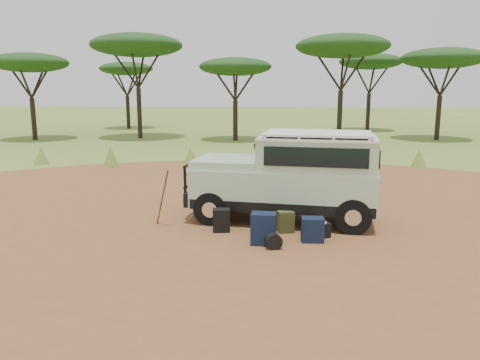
# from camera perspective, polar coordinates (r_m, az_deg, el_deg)

# --- Properties ---
(ground) EXTENTS (140.00, 140.00, 0.00)m
(ground) POSITION_cam_1_polar(r_m,az_deg,el_deg) (9.84, 1.26, -6.72)
(ground) COLOR olive
(ground) RESTS_ON ground
(dirt_clearing) EXTENTS (23.00, 23.00, 0.01)m
(dirt_clearing) POSITION_cam_1_polar(r_m,az_deg,el_deg) (9.84, 1.26, -6.70)
(dirt_clearing) COLOR brown
(dirt_clearing) RESTS_ON ground
(grass_fringe) EXTENTS (36.60, 1.60, 0.90)m
(grass_fringe) POSITION_cam_1_polar(r_m,az_deg,el_deg) (18.22, 3.30, 2.82)
(grass_fringe) COLOR olive
(grass_fringe) RESTS_ON ground
(acacia_treeline) EXTENTS (46.70, 13.20, 6.26)m
(acacia_treeline) POSITION_cam_1_polar(r_m,az_deg,el_deg) (29.23, 5.29, 14.66)
(acacia_treeline) COLOR black
(acacia_treeline) RESTS_ON ground
(safari_vehicle) EXTENTS (4.42, 2.21, 2.06)m
(safari_vehicle) POSITION_cam_1_polar(r_m,az_deg,el_deg) (10.72, 6.17, 0.19)
(safari_vehicle) COLOR #A1BCA1
(safari_vehicle) RESTS_ON ground
(walking_staff) EXTENTS (0.41, 0.37, 1.30)m
(walking_staff) POSITION_cam_1_polar(r_m,az_deg,el_deg) (10.43, -9.44, -2.15)
(walking_staff) COLOR brown
(walking_staff) RESTS_ON ground
(backpack_black) EXTENTS (0.40, 0.32, 0.50)m
(backpack_black) POSITION_cam_1_polar(r_m,az_deg,el_deg) (10.01, -2.30, -4.94)
(backpack_black) COLOR black
(backpack_black) RESTS_ON ground
(backpack_navy) EXTENTS (0.50, 0.37, 0.63)m
(backpack_navy) POSITION_cam_1_polar(r_m,az_deg,el_deg) (9.20, 2.89, -5.96)
(backpack_navy) COLOR #101D35
(backpack_navy) RESTS_ON ground
(backpack_olive) EXTENTS (0.38, 0.32, 0.46)m
(backpack_olive) POSITION_cam_1_polar(r_m,az_deg,el_deg) (9.99, 5.60, -5.11)
(backpack_olive) COLOR #3C4721
(backpack_olive) RESTS_ON ground
(duffel_navy) EXTENTS (0.45, 0.35, 0.49)m
(duffel_navy) POSITION_cam_1_polar(r_m,az_deg,el_deg) (9.47, 8.84, -6.01)
(duffel_navy) COLOR #101D35
(duffel_navy) RESTS_ON ground
(hard_case) EXTENTS (0.52, 0.45, 0.31)m
(hard_case) POSITION_cam_1_polar(r_m,az_deg,el_deg) (9.79, 9.50, -6.02)
(hard_case) COLOR black
(hard_case) RESTS_ON ground
(stuff_sack) EXTENTS (0.38, 0.38, 0.31)m
(stuff_sack) POSITION_cam_1_polar(r_m,az_deg,el_deg) (9.04, 4.04, -7.35)
(stuff_sack) COLOR black
(stuff_sack) RESTS_ON ground
(safari_hat) EXTENTS (0.33, 0.33, 0.10)m
(safari_hat) POSITION_cam_1_polar(r_m,az_deg,el_deg) (9.74, 9.54, -4.94)
(safari_hat) COLOR beige
(safari_hat) RESTS_ON hard_case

